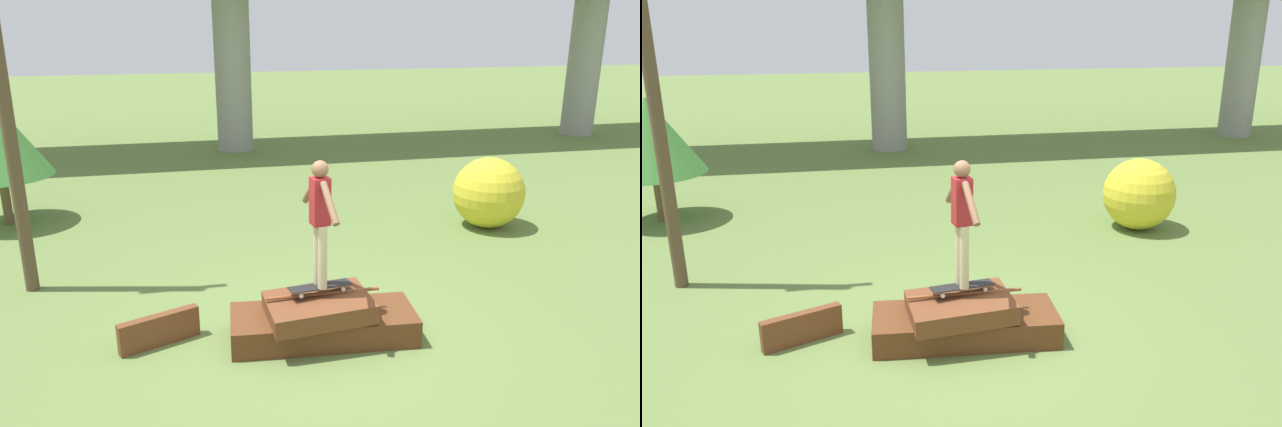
% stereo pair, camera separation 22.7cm
% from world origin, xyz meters
% --- Properties ---
extents(ground_plane, '(80.00, 80.00, 0.00)m').
position_xyz_m(ground_plane, '(0.00, 0.00, 0.00)').
color(ground_plane, olive).
extents(scrap_pile, '(2.48, 1.15, 0.66)m').
position_xyz_m(scrap_pile, '(-0.02, -0.02, 0.27)').
color(scrap_pile, '#5B3319').
rests_on(scrap_pile, ground_plane).
extents(scrap_plank_loose, '(1.03, 0.54, 0.42)m').
position_xyz_m(scrap_plank_loose, '(-2.10, 0.28, 0.21)').
color(scrap_plank_loose, brown).
rests_on(scrap_plank_loose, ground_plane).
extents(skateboard, '(0.85, 0.33, 0.09)m').
position_xyz_m(skateboard, '(-0.04, 0.02, 0.73)').
color(skateboard, black).
rests_on(skateboard, scrap_pile).
extents(skater, '(0.25, 1.13, 1.65)m').
position_xyz_m(skater, '(-0.04, 0.02, 1.70)').
color(skater, '#C6B78E').
rests_on(skater, skateboard).
extents(bush_yellow_flowering, '(1.41, 1.41, 1.41)m').
position_xyz_m(bush_yellow_flowering, '(4.23, 3.71, 0.70)').
color(bush_yellow_flowering, gold).
rests_on(bush_yellow_flowering, ground_plane).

